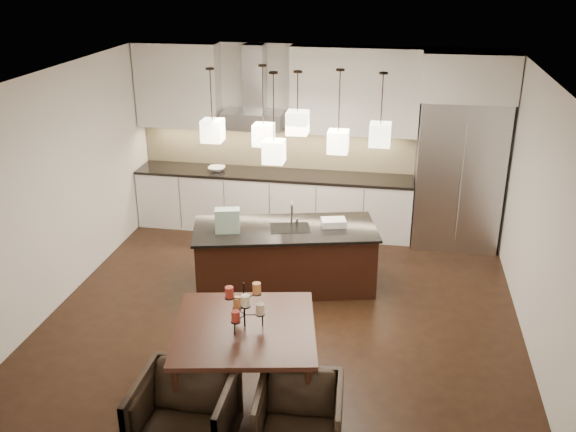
% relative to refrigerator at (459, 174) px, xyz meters
% --- Properties ---
extents(floor, '(5.50, 5.50, 0.02)m').
position_rel_refrigerator_xyz_m(floor, '(-2.10, -2.38, -1.08)').
color(floor, black).
rests_on(floor, ground).
extents(ceiling, '(5.50, 5.50, 0.02)m').
position_rel_refrigerator_xyz_m(ceiling, '(-2.10, -2.38, 1.73)').
color(ceiling, white).
rests_on(ceiling, wall_back).
extents(wall_back, '(5.50, 0.02, 2.80)m').
position_rel_refrigerator_xyz_m(wall_back, '(-2.10, 0.38, 0.32)').
color(wall_back, silver).
rests_on(wall_back, ground).
extents(wall_front, '(5.50, 0.02, 2.80)m').
position_rel_refrigerator_xyz_m(wall_front, '(-2.10, -5.14, 0.32)').
color(wall_front, silver).
rests_on(wall_front, ground).
extents(wall_left, '(0.02, 5.50, 2.80)m').
position_rel_refrigerator_xyz_m(wall_left, '(-4.86, -2.38, 0.32)').
color(wall_left, silver).
rests_on(wall_left, ground).
extents(wall_right, '(0.02, 5.50, 2.80)m').
position_rel_refrigerator_xyz_m(wall_right, '(0.66, -2.38, 0.32)').
color(wall_right, silver).
rests_on(wall_right, ground).
extents(refrigerator, '(1.20, 0.72, 2.15)m').
position_rel_refrigerator_xyz_m(refrigerator, '(0.00, 0.00, 0.00)').
color(refrigerator, '#B7B7BA').
rests_on(refrigerator, floor).
extents(fridge_panel, '(1.26, 0.72, 0.65)m').
position_rel_refrigerator_xyz_m(fridge_panel, '(0.00, 0.00, 1.40)').
color(fridge_panel, silver).
rests_on(fridge_panel, refrigerator).
extents(lower_cabinets, '(4.21, 0.62, 0.88)m').
position_rel_refrigerator_xyz_m(lower_cabinets, '(-2.73, 0.05, -0.64)').
color(lower_cabinets, silver).
rests_on(lower_cabinets, floor).
extents(countertop, '(4.21, 0.66, 0.04)m').
position_rel_refrigerator_xyz_m(countertop, '(-2.73, 0.05, -0.17)').
color(countertop, black).
rests_on(countertop, lower_cabinets).
extents(backsplash, '(4.21, 0.02, 0.63)m').
position_rel_refrigerator_xyz_m(backsplash, '(-2.73, 0.35, 0.16)').
color(backsplash, beige).
rests_on(backsplash, countertop).
extents(upper_cab_left, '(1.25, 0.35, 1.25)m').
position_rel_refrigerator_xyz_m(upper_cab_left, '(-4.20, 0.19, 1.10)').
color(upper_cab_left, silver).
rests_on(upper_cab_left, wall_back).
extents(upper_cab_right, '(1.85, 0.35, 1.25)m').
position_rel_refrigerator_xyz_m(upper_cab_right, '(-1.55, 0.19, 1.10)').
color(upper_cab_right, silver).
rests_on(upper_cab_right, wall_back).
extents(hood_canopy, '(0.90, 0.52, 0.24)m').
position_rel_refrigerator_xyz_m(hood_canopy, '(-3.03, 0.10, 0.65)').
color(hood_canopy, '#B7B7BA').
rests_on(hood_canopy, wall_back).
extents(hood_chimney, '(0.30, 0.28, 0.96)m').
position_rel_refrigerator_xyz_m(hood_chimney, '(-3.03, 0.21, 1.24)').
color(hood_chimney, '#B7B7BA').
rests_on(hood_chimney, hood_canopy).
extents(fruit_bowl, '(0.28, 0.28, 0.06)m').
position_rel_refrigerator_xyz_m(fruit_bowl, '(-3.60, 0.00, -0.12)').
color(fruit_bowl, silver).
rests_on(fruit_bowl, countertop).
extents(island_body, '(2.37, 1.39, 0.78)m').
position_rel_refrigerator_xyz_m(island_body, '(-2.21, -1.76, -0.68)').
color(island_body, black).
rests_on(island_body, floor).
extents(island_top, '(2.45, 1.48, 0.04)m').
position_rel_refrigerator_xyz_m(island_top, '(-2.21, -1.76, -0.28)').
color(island_top, black).
rests_on(island_top, island_body).
extents(faucet, '(0.14, 0.23, 0.34)m').
position_rel_refrigerator_xyz_m(faucet, '(-2.15, -1.66, -0.09)').
color(faucet, silver).
rests_on(faucet, island_top).
extents(tote_bag, '(0.33, 0.23, 0.30)m').
position_rel_refrigerator_xyz_m(tote_bag, '(-2.89, -2.01, -0.11)').
color(tote_bag, '#255B3A').
rests_on(tote_bag, island_top).
extents(food_container, '(0.34, 0.28, 0.09)m').
position_rel_refrigerator_xyz_m(food_container, '(-1.62, -1.59, -0.21)').
color(food_container, silver).
rests_on(food_container, island_top).
extents(dining_table, '(1.52, 1.52, 0.78)m').
position_rel_refrigerator_xyz_m(dining_table, '(-2.18, -4.04, -0.69)').
color(dining_table, black).
rests_on(dining_table, floor).
extents(candelabra, '(0.44, 0.44, 0.46)m').
position_rel_refrigerator_xyz_m(candelabra, '(-2.18, -4.04, -0.07)').
color(candelabra, black).
rests_on(candelabra, dining_table).
extents(candle_a, '(0.09, 0.09, 0.10)m').
position_rel_refrigerator_xyz_m(candle_a, '(-2.04, -4.01, -0.11)').
color(candle_a, beige).
rests_on(candle_a, candelabra).
extents(candle_b, '(0.09, 0.09, 0.10)m').
position_rel_refrigerator_xyz_m(candle_b, '(-2.27, -3.93, -0.11)').
color(candle_b, '#DB8746').
rests_on(candle_b, candelabra).
extents(candle_c, '(0.09, 0.09, 0.10)m').
position_rel_refrigerator_xyz_m(candle_c, '(-2.23, -4.18, -0.11)').
color(candle_c, '#A62F24').
rests_on(candle_c, candelabra).
extents(candle_d, '(0.09, 0.09, 0.10)m').
position_rel_refrigerator_xyz_m(candle_d, '(-2.08, -3.93, 0.05)').
color(candle_d, '#DB8746').
rests_on(candle_d, candelabra).
extents(candle_e, '(0.09, 0.09, 0.10)m').
position_rel_refrigerator_xyz_m(candle_e, '(-2.31, -4.04, 0.05)').
color(candle_e, '#A62F24').
rests_on(candle_e, candelabra).
extents(candle_f, '(0.09, 0.09, 0.10)m').
position_rel_refrigerator_xyz_m(candle_f, '(-2.13, -4.17, 0.05)').
color(candle_f, beige).
rests_on(candle_f, candelabra).
extents(armchair_left, '(0.81, 0.83, 0.75)m').
position_rel_refrigerator_xyz_m(armchair_left, '(-2.50, -4.89, -0.70)').
color(armchair_left, black).
rests_on(armchair_left, floor).
extents(armchair_right, '(0.76, 0.78, 0.67)m').
position_rel_refrigerator_xyz_m(armchair_right, '(-1.55, -4.71, -0.74)').
color(armchair_right, black).
rests_on(armchair_right, floor).
extents(pendant_a, '(0.24, 0.24, 0.26)m').
position_rel_refrigerator_xyz_m(pendant_a, '(-3.05, -1.92, 0.99)').
color(pendant_a, '#FCEFCF').
rests_on(pendant_a, ceiling).
extents(pendant_b, '(0.24, 0.24, 0.26)m').
position_rel_refrigerator_xyz_m(pendant_b, '(-2.51, -1.60, 0.88)').
color(pendant_b, '#FCEFCF').
rests_on(pendant_b, ceiling).
extents(pendant_c, '(0.24, 0.24, 0.26)m').
position_rel_refrigerator_xyz_m(pendant_c, '(-2.03, -1.96, 1.14)').
color(pendant_c, '#FCEFCF').
rests_on(pendant_c, ceiling).
extents(pendant_d, '(0.24, 0.24, 0.26)m').
position_rel_refrigerator_xyz_m(pendant_d, '(-1.58, -1.75, 0.88)').
color(pendant_d, '#FCEFCF').
rests_on(pendant_d, ceiling).
extents(pendant_e, '(0.24, 0.24, 0.26)m').
position_rel_refrigerator_xyz_m(pendant_e, '(-1.09, -1.88, 1.03)').
color(pendant_e, '#FCEFCF').
rests_on(pendant_e, ceiling).
extents(pendant_f, '(0.24, 0.24, 0.26)m').
position_rel_refrigerator_xyz_m(pendant_f, '(-2.28, -2.06, 0.82)').
color(pendant_f, '#FCEFCF').
rests_on(pendant_f, ceiling).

